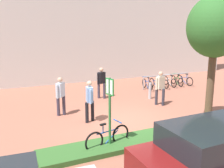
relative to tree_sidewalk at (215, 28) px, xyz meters
The scene contains 13 objects.
ground_plane 5.00m from the tree_sidewalk, 146.34° to the left, with size 60.00×60.00×0.00m, color #9E5B47.
building_facade 11.17m from the tree_sidewalk, 104.21° to the left, with size 28.00×1.20×10.00m, color silver.
planter_strip 4.81m from the tree_sidewalk, behind, with size 7.00×1.10×0.16m, color #336028.
tree_sidewalk is the anchor object (origin of this frame).
parking_sign_post 4.86m from the tree_sidewalk, behind, with size 0.12×0.36×2.30m.
bike_at_sign 5.52m from the tree_sidewalk, behind, with size 1.66×0.47×0.86m.
bike_rack_cluster 7.77m from the tree_sidewalk, 66.60° to the left, with size 3.76×1.70×0.83m.
bollard_steel 5.46m from the tree_sidewalk, 88.41° to the left, with size 0.16×0.16×0.90m, color #ADADB2.
person_shirt_white 4.20m from the tree_sidewalk, 91.34° to the left, with size 0.60×0.41×1.72m.
person_shirt_blue 5.48m from the tree_sidewalk, 149.66° to the left, with size 0.43×0.60×1.72m.
person_suited_navy 6.60m from the tree_sidewalk, 112.12° to the left, with size 0.57×0.37×1.72m.
person_casual_tan 6.76m from the tree_sidewalk, 143.53° to the left, with size 0.45×0.47×1.72m.
car_maroon_wagon 4.98m from the tree_sidewalk, 132.14° to the right, with size 4.32×2.06×1.54m.
Camera 1 is at (-4.61, -8.79, 3.72)m, focal length 40.37 mm.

